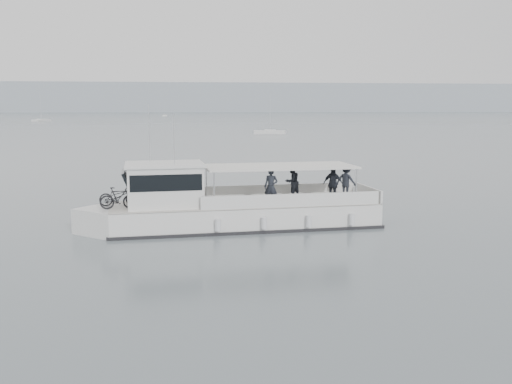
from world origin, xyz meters
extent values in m
plane|color=slate|center=(0.00, 0.00, 0.00)|extent=(1400.00, 1400.00, 0.00)
cube|color=#939EA8|center=(0.00, 560.00, 14.00)|extent=(1400.00, 90.00, 28.00)
cube|color=silver|center=(1.61, -2.39, 0.45)|extent=(12.21, 4.14, 1.30)
cube|color=silver|center=(-4.37, -2.86, 0.45)|extent=(3.24, 3.24, 1.30)
cube|color=beige|center=(1.61, -2.39, 1.10)|extent=(12.21, 4.14, 0.06)
cube|color=black|center=(1.61, -2.39, 0.05)|extent=(12.41, 4.27, 0.18)
cube|color=silver|center=(3.28, -0.71, 1.40)|extent=(7.98, 0.73, 0.60)
cube|color=silver|center=(3.53, -3.78, 1.40)|extent=(7.98, 0.73, 0.60)
cube|color=silver|center=(7.54, -1.91, 1.40)|extent=(0.35, 3.20, 0.60)
cube|color=silver|center=(-1.98, -2.67, 2.00)|extent=(3.40, 2.94, 1.80)
cube|color=black|center=(-3.52, -2.79, 2.15)|extent=(0.76, 2.53, 1.16)
cube|color=black|center=(-1.98, -2.67, 2.30)|extent=(3.21, 2.97, 0.70)
cube|color=silver|center=(-1.98, -2.67, 2.95)|extent=(3.62, 3.16, 0.10)
cube|color=silver|center=(3.20, -2.26, 2.75)|extent=(7.01, 3.53, 0.08)
cylinder|color=silver|center=(0.13, -3.91, 1.92)|extent=(0.06, 0.06, 1.65)
cylinder|color=silver|center=(-0.09, -1.12, 1.92)|extent=(0.06, 0.06, 1.65)
cylinder|color=silver|center=(6.50, -3.40, 1.92)|extent=(0.06, 0.06, 1.65)
cylinder|color=silver|center=(6.28, -0.61, 1.92)|extent=(0.06, 0.06, 1.65)
cylinder|color=silver|center=(-2.64, -1.82, 4.25)|extent=(0.03, 0.03, 2.60)
cylinder|color=silver|center=(-1.52, -3.34, 4.05)|extent=(0.03, 0.03, 2.20)
cylinder|color=silver|center=(0.26, -4.26, 0.50)|extent=(0.26, 0.26, 0.50)
cylinder|color=silver|center=(2.25, -4.10, 0.50)|extent=(0.26, 0.26, 0.50)
cylinder|color=silver|center=(4.24, -3.94, 0.50)|extent=(0.26, 0.26, 0.50)
cylinder|color=silver|center=(6.23, -3.78, 0.50)|extent=(0.26, 0.26, 0.50)
imported|color=black|center=(-4.00, -2.43, 1.55)|extent=(1.76, 0.73, 0.90)
imported|color=black|center=(-3.94, -3.23, 1.57)|extent=(1.61, 0.57, 0.95)
imported|color=#22262E|center=(2.68, -3.20, 1.94)|extent=(0.72, 0.62, 1.68)
imported|color=#22262E|center=(3.94, -1.50, 1.94)|extent=(1.03, 0.99, 1.68)
imported|color=#22262E|center=(5.64, -2.67, 1.94)|extent=(1.03, 0.93, 1.68)
imported|color=#22262E|center=(6.56, -1.59, 1.94)|extent=(1.23, 1.17, 1.68)
cube|color=silver|center=(-12.05, 301.08, 0.30)|extent=(2.45, 6.89, 0.75)
cube|color=silver|center=(-12.05, 301.08, 0.62)|extent=(2.00, 2.46, 0.45)
cylinder|color=silver|center=(-12.05, 301.08, 4.34)|extent=(0.08, 0.08, 7.49)
cube|color=silver|center=(16.01, 86.23, 0.30)|extent=(6.68, 3.47, 0.75)
cube|color=silver|center=(16.01, 86.23, 0.62)|extent=(2.59, 2.26, 0.45)
cylinder|color=silver|center=(16.01, 86.23, 4.11)|extent=(0.08, 0.08, 7.01)
cube|color=silver|center=(-54.60, 196.54, 0.30)|extent=(5.54, 9.22, 0.75)
cube|color=silver|center=(-54.60, 196.54, 0.62)|extent=(3.33, 3.71, 0.45)
cylinder|color=silver|center=(-54.60, 196.54, 5.43)|extent=(0.08, 0.08, 9.66)
camera|label=1|loc=(-1.06, -27.84, 5.45)|focal=40.00mm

